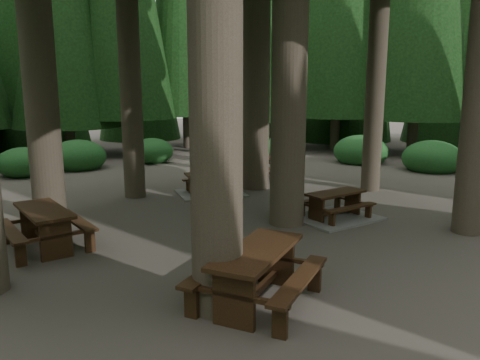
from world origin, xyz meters
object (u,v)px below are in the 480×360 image
picnic_table_b (44,222)px  picnic_table_a (335,210)px  picnic_table_c (211,187)px  picnic_table_e (257,268)px  picnic_table_d (261,164)px

picnic_table_b → picnic_table_a: bearing=-107.5°
picnic_table_c → picnic_table_a: bearing=-59.3°
picnic_table_b → picnic_table_e: 5.04m
picnic_table_d → picnic_table_e: (-5.62, -8.62, 0.05)m
picnic_table_a → picnic_table_c: size_ratio=0.95×
picnic_table_a → picnic_table_d: (1.29, 5.53, 0.31)m
picnic_table_a → picnic_table_c: 4.42m
picnic_table_e → picnic_table_c: bearing=33.9°
picnic_table_c → picnic_table_d: size_ratio=1.07×
picnic_table_d → picnic_table_c: bearing=-142.2°
picnic_table_a → picnic_table_c: picnic_table_a is taller
picnic_table_b → picnic_table_d: size_ratio=0.99×
picnic_table_c → picnic_table_b: bearing=-140.5°
picnic_table_b → picnic_table_d: 9.10m
picnic_table_a → picnic_table_d: bearing=73.0°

